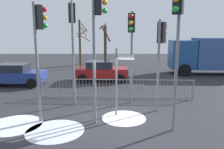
{
  "coord_description": "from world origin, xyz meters",
  "views": [
    {
      "loc": [
        -0.34,
        -8.85,
        3.48
      ],
      "look_at": [
        -0.24,
        2.14,
        1.46
      ],
      "focal_mm": 35.88,
      "sensor_mm": 36.0,
      "label": 1
    }
  ],
  "objects_px": {
    "car_blue_far": "(15,74)",
    "bare_tree_centre": "(105,43)",
    "delivery_truck": "(213,54)",
    "traffic_light_rear_left": "(131,37)",
    "traffic_light_rear_right": "(39,36)",
    "traffic_light_mid_left": "(97,26)",
    "traffic_light_foreground_left": "(72,30)",
    "traffic_light_mid_right": "(161,45)",
    "car_red_trailing": "(101,71)",
    "direction_sign_post": "(118,78)",
    "bare_tree_left": "(80,43)",
    "traffic_light_foreground_right": "(177,26)"
  },
  "relations": [
    {
      "from": "car_blue_far",
      "to": "bare_tree_left",
      "type": "height_order",
      "value": "bare_tree_left"
    },
    {
      "from": "bare_tree_left",
      "to": "bare_tree_centre",
      "type": "bearing_deg",
      "value": 58.23
    },
    {
      "from": "traffic_light_mid_left",
      "to": "bare_tree_left",
      "type": "height_order",
      "value": "traffic_light_mid_left"
    },
    {
      "from": "traffic_light_mid_left",
      "to": "car_red_trailing",
      "type": "height_order",
      "value": "traffic_light_mid_left"
    },
    {
      "from": "traffic_light_mid_right",
      "to": "traffic_light_rear_right",
      "type": "bearing_deg",
      "value": -123.4
    },
    {
      "from": "traffic_light_rear_left",
      "to": "car_red_trailing",
      "type": "relative_size",
      "value": 1.18
    },
    {
      "from": "direction_sign_post",
      "to": "traffic_light_rear_left",
      "type": "bearing_deg",
      "value": 78.59
    },
    {
      "from": "traffic_light_rear_right",
      "to": "car_blue_far",
      "type": "bearing_deg",
      "value": 167.22
    },
    {
      "from": "delivery_truck",
      "to": "traffic_light_rear_left",
      "type": "bearing_deg",
      "value": 50.33
    },
    {
      "from": "traffic_light_foreground_left",
      "to": "traffic_light_mid_right",
      "type": "bearing_deg",
      "value": -23.65
    },
    {
      "from": "traffic_light_rear_right",
      "to": "direction_sign_post",
      "type": "bearing_deg",
      "value": 56.67
    },
    {
      "from": "traffic_light_foreground_left",
      "to": "delivery_truck",
      "type": "relative_size",
      "value": 0.69
    },
    {
      "from": "traffic_light_rear_left",
      "to": "delivery_truck",
      "type": "height_order",
      "value": "traffic_light_rear_left"
    },
    {
      "from": "traffic_light_mid_left",
      "to": "traffic_light_mid_right",
      "type": "relative_size",
      "value": 1.26
    },
    {
      "from": "traffic_light_rear_left",
      "to": "traffic_light_foreground_right",
      "type": "height_order",
      "value": "traffic_light_foreground_right"
    },
    {
      "from": "traffic_light_rear_left",
      "to": "bare_tree_centre",
      "type": "height_order",
      "value": "bare_tree_centre"
    },
    {
      "from": "delivery_truck",
      "to": "bare_tree_centre",
      "type": "bearing_deg",
      "value": -34.92
    },
    {
      "from": "bare_tree_left",
      "to": "bare_tree_centre",
      "type": "height_order",
      "value": "bare_tree_left"
    },
    {
      "from": "traffic_light_rear_left",
      "to": "car_blue_far",
      "type": "distance_m",
      "value": 8.84
    },
    {
      "from": "traffic_light_mid_left",
      "to": "bare_tree_centre",
      "type": "distance_m",
      "value": 18.31
    },
    {
      "from": "traffic_light_rear_left",
      "to": "bare_tree_centre",
      "type": "bearing_deg",
      "value": -70.88
    },
    {
      "from": "traffic_light_mid_left",
      "to": "car_blue_far",
      "type": "bearing_deg",
      "value": -148.94
    },
    {
      "from": "traffic_light_foreground_left",
      "to": "car_blue_far",
      "type": "xyz_separation_m",
      "value": [
        -4.62,
        4.07,
        -2.86
      ]
    },
    {
      "from": "direction_sign_post",
      "to": "delivery_truck",
      "type": "relative_size",
      "value": 0.4
    },
    {
      "from": "delivery_truck",
      "to": "direction_sign_post",
      "type": "bearing_deg",
      "value": 53.03
    },
    {
      "from": "traffic_light_mid_left",
      "to": "traffic_light_mid_right",
      "type": "bearing_deg",
      "value": 108.11
    },
    {
      "from": "traffic_light_rear_right",
      "to": "delivery_truck",
      "type": "distance_m",
      "value": 15.63
    },
    {
      "from": "car_red_trailing",
      "to": "delivery_truck",
      "type": "distance_m",
      "value": 9.92
    },
    {
      "from": "traffic_light_mid_left",
      "to": "traffic_light_rear_right",
      "type": "distance_m",
      "value": 2.3
    },
    {
      "from": "traffic_light_rear_left",
      "to": "traffic_light_foreground_left",
      "type": "bearing_deg",
      "value": 13.64
    },
    {
      "from": "car_blue_far",
      "to": "bare_tree_centre",
      "type": "xyz_separation_m",
      "value": [
        5.86,
        11.7,
        1.62
      ]
    },
    {
      "from": "car_blue_far",
      "to": "bare_tree_centre",
      "type": "bearing_deg",
      "value": 64.44
    },
    {
      "from": "traffic_light_rear_right",
      "to": "bare_tree_left",
      "type": "height_order",
      "value": "bare_tree_left"
    },
    {
      "from": "bare_tree_left",
      "to": "bare_tree_centre",
      "type": "relative_size",
      "value": 1.03
    },
    {
      "from": "bare_tree_centre",
      "to": "car_red_trailing",
      "type": "bearing_deg",
      "value": -90.56
    },
    {
      "from": "traffic_light_foreground_left",
      "to": "traffic_light_mid_left",
      "type": "xyz_separation_m",
      "value": [
        1.33,
        -2.49,
        0.11
      ]
    },
    {
      "from": "traffic_light_mid_right",
      "to": "bare_tree_left",
      "type": "xyz_separation_m",
      "value": [
        -5.2,
        12.83,
        -0.43
      ]
    },
    {
      "from": "traffic_light_foreground_left",
      "to": "delivery_truck",
      "type": "height_order",
      "value": "traffic_light_foreground_left"
    },
    {
      "from": "traffic_light_rear_right",
      "to": "car_blue_far",
      "type": "height_order",
      "value": "traffic_light_rear_right"
    },
    {
      "from": "traffic_light_rear_left",
      "to": "car_blue_far",
      "type": "height_order",
      "value": "traffic_light_rear_left"
    },
    {
      "from": "traffic_light_foreground_right",
      "to": "traffic_light_rear_right",
      "type": "bearing_deg",
      "value": 19.95
    },
    {
      "from": "car_blue_far",
      "to": "bare_tree_centre",
      "type": "relative_size",
      "value": 0.82
    },
    {
      "from": "traffic_light_foreground_right",
      "to": "traffic_light_mid_left",
      "type": "relative_size",
      "value": 0.99
    },
    {
      "from": "traffic_light_foreground_left",
      "to": "traffic_light_foreground_right",
      "type": "height_order",
      "value": "traffic_light_foreground_right"
    },
    {
      "from": "bare_tree_centre",
      "to": "traffic_light_mid_left",
      "type": "bearing_deg",
      "value": -89.73
    },
    {
      "from": "traffic_light_rear_left",
      "to": "traffic_light_foreground_left",
      "type": "height_order",
      "value": "traffic_light_foreground_left"
    },
    {
      "from": "traffic_light_mid_left",
      "to": "traffic_light_mid_right",
      "type": "height_order",
      "value": "traffic_light_mid_left"
    },
    {
      "from": "car_red_trailing",
      "to": "delivery_truck",
      "type": "bearing_deg",
      "value": 17.35
    },
    {
      "from": "bare_tree_left",
      "to": "bare_tree_centre",
      "type": "distance_m",
      "value": 4.61
    },
    {
      "from": "direction_sign_post",
      "to": "car_blue_far",
      "type": "relative_size",
      "value": 0.75
    }
  ]
}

